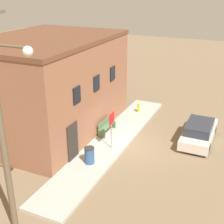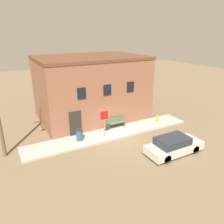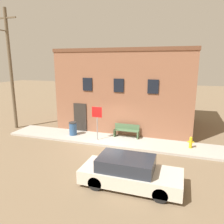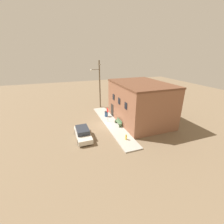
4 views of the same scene
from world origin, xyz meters
name	(u,v)px [view 2 (image 2 of 4)]	position (x,y,z in m)	size (l,w,h in m)	color
ground_plane	(118,139)	(0.00, 0.00, 0.00)	(80.00, 80.00, 0.00)	#7A664C
sidewalk	(111,133)	(0.00, 1.09, 0.07)	(14.59, 2.18, 0.14)	#B2ADA3
brick_building	(91,88)	(0.18, 5.64, 3.03)	(9.92, 7.06, 6.06)	#8E5B42
fire_hydrant	(157,118)	(4.96, 1.14, 0.49)	(0.38, 0.18, 0.70)	gold
stop_sign	(104,119)	(-0.84, 0.71, 1.69)	(0.68, 0.06, 2.21)	gray
bench	(116,123)	(0.85, 1.84, 0.60)	(1.70, 0.44, 0.88)	#4C6B47
trash_bin	(80,135)	(-2.82, 1.10, 0.60)	(0.55, 0.55, 0.92)	#2D517F
parked_car	(174,146)	(2.41, -3.71, 0.61)	(4.23, 1.70, 1.28)	black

